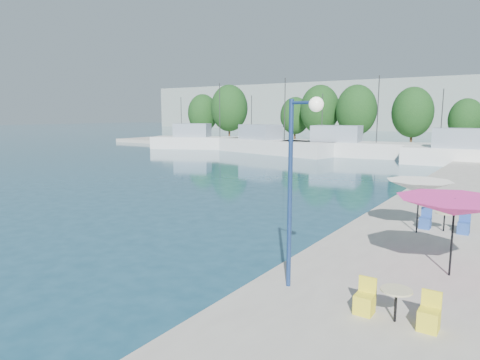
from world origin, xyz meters
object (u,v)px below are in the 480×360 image
Objects in this scene: trawler_02 at (272,145)px; umbrella_pink at (454,207)px; trawler_03 at (356,148)px; trawler_01 at (206,142)px; umbrella_white at (419,187)px; street_lamp at (300,159)px; trawler_04 at (475,156)px.

trawler_02 reaches higher than umbrella_pink.
trawler_03 is (10.81, 2.07, -0.00)m from trawler_02.
umbrella_pink is (27.05, -36.89, 1.55)m from trawler_02.
trawler_02 is (12.33, -1.31, -0.00)m from trawler_01.
trawler_03 reaches higher than umbrella_pink.
trawler_02 and trawler_03 have the same top height.
trawler_01 is 50.67m from umbrella_white.
trawler_02 is 41.29m from umbrella_white.
umbrella_pink is 4.87m from street_lamp.
street_lamp is (-3.20, -3.37, 1.47)m from umbrella_pink.
trawler_04 is (24.26, -1.18, 0.00)m from trawler_02.
street_lamp is at bearing -133.55° from umbrella_pink.
trawler_02 is at bearing 171.73° from trawler_04.
umbrella_white is at bearing 94.57° from street_lamp.
trawler_02 is at bearing 126.25° from umbrella_pink.
trawler_04 is (13.44, -3.26, 0.00)m from trawler_03.
trawler_03 is 1.33× the size of trawler_04.
umbrella_white is at bearing -75.71° from trawler_03.
trawler_01 is at bearing 170.62° from trawler_04.
street_lamp is at bearing -47.10° from trawler_02.
umbrella_white is at bearing -66.20° from trawler_01.
trawler_04 is 2.98× the size of street_lamp.
street_lamp is at bearing -96.08° from trawler_04.
trawler_04 is (36.58, -2.49, 0.00)m from trawler_01.
trawler_04 is at bearing 94.47° from umbrella_pink.
trawler_01 is 7.03× the size of umbrella_white.
umbrella_pink is 1.29× the size of umbrella_white.
trawler_04 is 39.20m from street_lamp.
trawler_04 is at bearing -28.01° from trawler_01.
trawler_03 and trawler_04 have the same top height.
street_lamp reaches higher than umbrella_white.
trawler_01 reaches higher than umbrella_pink.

